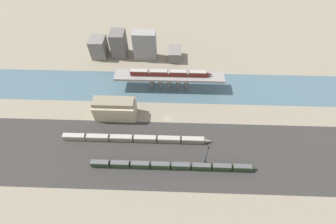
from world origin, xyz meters
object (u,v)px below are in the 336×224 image
Objects in this scene: warehouse_building at (115,109)px; train_yard_near at (173,166)px; train_on_bridge at (171,73)px; train_yard_mid at (136,139)px; signal_tower at (206,155)px.

train_yard_near is at bearing -43.59° from warehouse_building.
train_on_bridge reaches higher than train_yard_mid.
train_yard_near is 18.40m from signal_tower.
signal_tower reaches higher than train_yard_near.
train_yard_near is at bearing -37.17° from train_yard_mid.
train_yard_mid is at bearing -51.07° from warehouse_building.
train_on_bridge is 0.61× the size of train_yard_near.
train_yard_mid is at bearing -113.02° from train_on_bridge.
warehouse_building is at bearing 136.41° from train_yard_near.
train_on_bridge is 42.16m from warehouse_building.
train_yard_near is at bearing -168.28° from signal_tower.
train_yard_near is 26.39m from train_yard_mid.
train_yard_mid is at bearing 142.83° from train_yard_near.
train_yard_near is 1.03× the size of train_yard_mid.
train_on_bridge is at bearing 109.18° from signal_tower.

